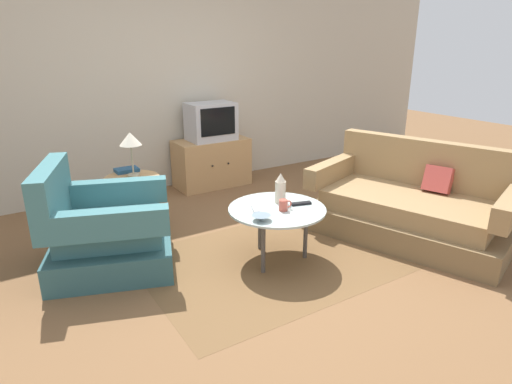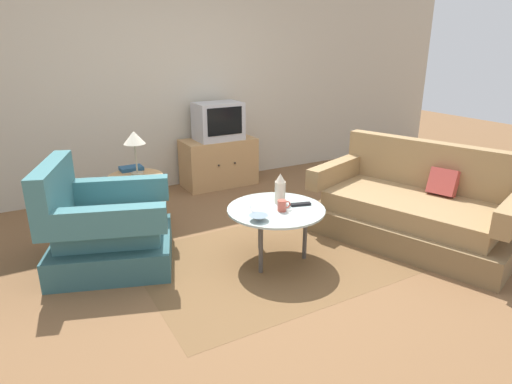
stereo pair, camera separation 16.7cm
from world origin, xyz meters
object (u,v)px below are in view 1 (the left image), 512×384
object	(u,v)px
tv_stand	(212,163)
mug	(284,205)
table_lamp	(130,141)
tv_remote_silver	(255,209)
television	(211,121)
couch	(411,207)
armchair	(104,233)
side_table	(133,193)
vase	(280,189)
tv_remote_dark	(301,203)
book	(127,170)
bowl	(261,218)
coffee_table	(277,212)

from	to	relation	value
tv_stand	mug	bearing A→B (deg)	-101.66
table_lamp	tv_remote_silver	xyz separation A→B (m)	(0.63, -1.18, -0.42)
television	table_lamp	world-z (taller)	television
couch	table_lamp	size ratio (longest dim) A/B	4.70
armchair	couch	xyz separation A→B (m)	(2.64, -0.93, -0.02)
side_table	vase	world-z (taller)	vase
tv_remote_dark	couch	bearing A→B (deg)	-175.49
table_lamp	tv_remote_dark	world-z (taller)	table_lamp
vase	book	xyz separation A→B (m)	(-0.91, 1.33, -0.02)
table_lamp	bowl	bearing A→B (deg)	-68.26
television	mug	xyz separation A→B (m)	(-0.45, -2.18, -0.32)
book	table_lamp	bearing A→B (deg)	-86.97
couch	tv_stand	distance (m)	2.57
bowl	book	xyz separation A→B (m)	(-0.56, 1.57, 0.08)
television	mug	world-z (taller)	television
side_table	couch	bearing A→B (deg)	-33.94
coffee_table	side_table	bearing A→B (deg)	124.66
couch	table_lamp	xyz separation A→B (m)	(-2.18, 1.51, 0.62)
bowl	armchair	bearing A→B (deg)	141.41
television	couch	bearing A→B (deg)	-69.25
tv_remote_dark	table_lamp	bearing A→B (deg)	-35.54
television	mug	bearing A→B (deg)	-101.76
couch	tv_stand	size ratio (longest dim) A/B	2.14
tv_remote_dark	book	distance (m)	1.79
couch	side_table	size ratio (longest dim) A/B	3.53
table_lamp	armchair	bearing A→B (deg)	-128.27
tv_stand	tv_remote_silver	size ratio (longest dim) A/B	5.31
mug	book	distance (m)	1.71
bowl	tv_remote_dark	bearing A→B (deg)	12.78
armchair	couch	size ratio (longest dim) A/B	0.60
vase	tv_remote_silver	bearing A→B (deg)	-173.52
book	side_table	bearing A→B (deg)	-95.37
side_table	mug	xyz separation A→B (m)	(0.85, -1.28, 0.11)
side_table	tv_stand	bearing A→B (deg)	35.18
table_lamp	couch	bearing A→B (deg)	-34.75
coffee_table	tv_remote_dark	bearing A→B (deg)	-11.67
table_lamp	book	xyz separation A→B (m)	(-0.01, 0.18, -0.32)
armchair	tv_stand	xyz separation A→B (m)	(1.73, 1.47, 0.00)
tv_remote_silver	book	xyz separation A→B (m)	(-0.64, 1.36, 0.10)
coffee_table	bowl	size ratio (longest dim) A/B	5.34
coffee_table	vase	world-z (taller)	vase
vase	table_lamp	bearing A→B (deg)	128.21
television	book	size ratio (longest dim) A/B	2.60
tv_stand	table_lamp	size ratio (longest dim) A/B	2.19
bowl	couch	bearing A→B (deg)	-4.38
vase	tv_remote_silver	distance (m)	0.30
tv_stand	book	world-z (taller)	tv_stand
mug	tv_remote_silver	world-z (taller)	mug
armchair	tv_remote_silver	xyz separation A→B (m)	(1.09, -0.60, 0.18)
coffee_table	book	world-z (taller)	book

